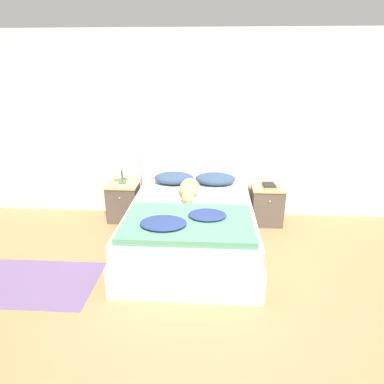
{
  "coord_description": "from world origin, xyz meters",
  "views": [
    {
      "loc": [
        0.12,
        -2.65,
        2.1
      ],
      "look_at": [
        -0.11,
        1.22,
        0.66
      ],
      "focal_mm": 32.0,
      "sensor_mm": 36.0,
      "label": 1
    }
  ],
  "objects_px": {
    "nightstand_right": "(267,205)",
    "dog": "(189,189)",
    "pillow_left": "(174,178)",
    "pillow_right": "(215,179)",
    "table_lamp": "(121,163)",
    "bed": "(191,228)",
    "book_stack": "(269,186)",
    "nightstand_left": "(124,202)"
  },
  "relations": [
    {
      "from": "pillow_left",
      "to": "dog",
      "type": "bearing_deg",
      "value": -61.06
    },
    {
      "from": "nightstand_right",
      "to": "bed",
      "type": "bearing_deg",
      "value": -141.94
    },
    {
      "from": "nightstand_right",
      "to": "dog",
      "type": "height_order",
      "value": "dog"
    },
    {
      "from": "nightstand_right",
      "to": "table_lamp",
      "type": "bearing_deg",
      "value": 179.44
    },
    {
      "from": "pillow_left",
      "to": "table_lamp",
      "type": "bearing_deg",
      "value": 178.69
    },
    {
      "from": "dog",
      "to": "book_stack",
      "type": "xyz_separation_m",
      "value": [
        1.06,
        0.41,
        -0.08
      ]
    },
    {
      "from": "nightstand_left",
      "to": "table_lamp",
      "type": "distance_m",
      "value": 0.56
    },
    {
      "from": "bed",
      "to": "table_lamp",
      "type": "height_order",
      "value": "table_lamp"
    },
    {
      "from": "bed",
      "to": "table_lamp",
      "type": "xyz_separation_m",
      "value": [
        -1.01,
        0.81,
        0.56
      ]
    },
    {
      "from": "bed",
      "to": "pillow_left",
      "type": "xyz_separation_m",
      "value": [
        -0.29,
        0.8,
        0.36
      ]
    },
    {
      "from": "bed",
      "to": "nightstand_left",
      "type": "xyz_separation_m",
      "value": [
        -1.01,
        0.79,
        -0.0
      ]
    },
    {
      "from": "pillow_left",
      "to": "pillow_right",
      "type": "height_order",
      "value": "same"
    },
    {
      "from": "nightstand_right",
      "to": "table_lamp",
      "type": "height_order",
      "value": "table_lamp"
    },
    {
      "from": "nightstand_right",
      "to": "dog",
      "type": "bearing_deg",
      "value": -157.4
    },
    {
      "from": "pillow_right",
      "to": "table_lamp",
      "type": "distance_m",
      "value": 1.31
    },
    {
      "from": "bed",
      "to": "nightstand_right",
      "type": "bearing_deg",
      "value": 38.06
    },
    {
      "from": "book_stack",
      "to": "nightstand_right",
      "type": "bearing_deg",
      "value": 102.11
    },
    {
      "from": "nightstand_left",
      "to": "nightstand_right",
      "type": "distance_m",
      "value": 2.02
    },
    {
      "from": "nightstand_left",
      "to": "pillow_left",
      "type": "bearing_deg",
      "value": 0.25
    },
    {
      "from": "bed",
      "to": "pillow_right",
      "type": "height_order",
      "value": "pillow_right"
    },
    {
      "from": "pillow_right",
      "to": "dog",
      "type": "distance_m",
      "value": 0.55
    },
    {
      "from": "pillow_left",
      "to": "book_stack",
      "type": "distance_m",
      "value": 1.31
    },
    {
      "from": "nightstand_left",
      "to": "pillow_right",
      "type": "bearing_deg",
      "value": 0.14
    },
    {
      "from": "nightstand_right",
      "to": "dog",
      "type": "xyz_separation_m",
      "value": [
        -1.05,
        -0.44,
        0.37
      ]
    },
    {
      "from": "book_stack",
      "to": "dog",
      "type": "bearing_deg",
      "value": -158.73
    },
    {
      "from": "bed",
      "to": "pillow_left",
      "type": "bearing_deg",
      "value": 109.75
    },
    {
      "from": "nightstand_right",
      "to": "pillow_right",
      "type": "distance_m",
      "value": 0.81
    },
    {
      "from": "dog",
      "to": "bed",
      "type": "bearing_deg",
      "value": -83.34
    },
    {
      "from": "bed",
      "to": "nightstand_left",
      "type": "bearing_deg",
      "value": 141.94
    },
    {
      "from": "table_lamp",
      "to": "nightstand_left",
      "type": "bearing_deg",
      "value": -90.0
    },
    {
      "from": "pillow_right",
      "to": "table_lamp",
      "type": "bearing_deg",
      "value": 179.27
    },
    {
      "from": "nightstand_right",
      "to": "pillow_left",
      "type": "relative_size",
      "value": 0.99
    },
    {
      "from": "nightstand_left",
      "to": "dog",
      "type": "bearing_deg",
      "value": -24.31
    },
    {
      "from": "nightstand_left",
      "to": "pillow_right",
      "type": "distance_m",
      "value": 1.35
    },
    {
      "from": "nightstand_left",
      "to": "pillow_left",
      "type": "xyz_separation_m",
      "value": [
        0.73,
        0.0,
        0.36
      ]
    },
    {
      "from": "bed",
      "to": "pillow_right",
      "type": "relative_size",
      "value": 3.73
    },
    {
      "from": "nightstand_right",
      "to": "book_stack",
      "type": "bearing_deg",
      "value": -77.89
    },
    {
      "from": "bed",
      "to": "nightstand_right",
      "type": "xyz_separation_m",
      "value": [
        1.01,
        0.79,
        -0.0
      ]
    },
    {
      "from": "bed",
      "to": "book_stack",
      "type": "height_order",
      "value": "book_stack"
    },
    {
      "from": "nightstand_left",
      "to": "dog",
      "type": "height_order",
      "value": "dog"
    },
    {
      "from": "pillow_left",
      "to": "dog",
      "type": "xyz_separation_m",
      "value": [
        0.24,
        -0.44,
        0.01
      ]
    },
    {
      "from": "bed",
      "to": "nightstand_right",
      "type": "relative_size",
      "value": 3.76
    }
  ]
}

